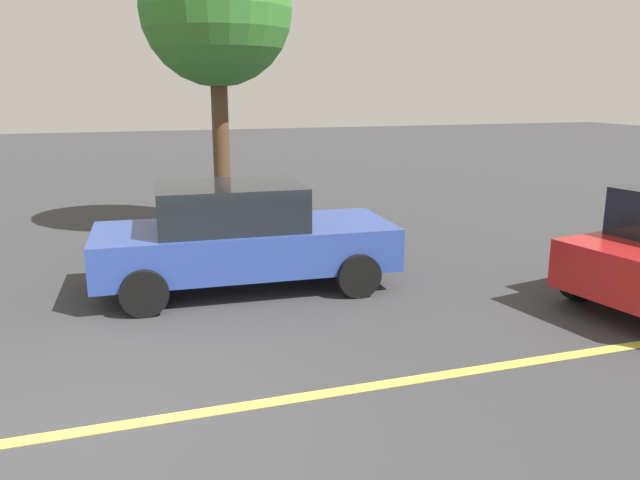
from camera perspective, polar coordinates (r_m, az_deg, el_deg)
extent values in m
plane|color=#38383A|center=(6.13, -20.60, -16.05)|extent=(80.00, 80.00, 0.00)
cube|color=#E0D14C|center=(6.63, 6.92, -12.78)|extent=(28.00, 0.16, 0.01)
cylinder|color=black|center=(9.62, 22.67, -3.25)|extent=(0.67, 0.33, 0.64)
cube|color=#2D479E|center=(9.45, -6.79, -0.56)|extent=(4.47, 1.99, 0.63)
cube|color=black|center=(9.29, -8.24, 3.13)|extent=(2.18, 1.66, 0.63)
cylinder|color=black|center=(10.67, 0.48, -0.55)|extent=(0.65, 0.25, 0.64)
cylinder|color=black|center=(9.04, 3.51, -3.23)|extent=(0.65, 0.25, 0.64)
cylinder|color=black|center=(10.30, -15.71, -1.61)|extent=(0.65, 0.25, 0.64)
cylinder|color=black|center=(8.60, -15.73, -4.64)|extent=(0.65, 0.25, 0.64)
cylinder|color=#513823|center=(12.92, -9.00, 8.49)|extent=(0.33, 0.33, 3.61)
sphere|color=#387A2D|center=(12.96, -9.46, 20.06)|extent=(2.93, 2.93, 2.93)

